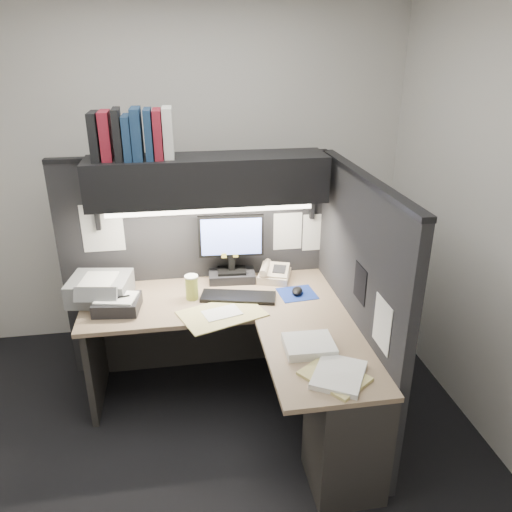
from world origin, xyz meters
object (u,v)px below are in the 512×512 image
at_px(monitor, 231,255).
at_px(printer, 100,288).
at_px(keyboard, 238,297).
at_px(desk, 273,378).
at_px(coffee_cup, 192,288).
at_px(overhead_shelf, 208,179).
at_px(telephone, 274,274).
at_px(notebook_stack, 117,304).

distance_m(monitor, printer, 0.92).
bearing_deg(keyboard, desk, -60.93).
bearing_deg(printer, keyboard, 0.04).
bearing_deg(monitor, keyboard, -84.75).
bearing_deg(desk, printer, 147.83).
distance_m(desk, coffee_cup, 0.81).
relative_size(monitor, keyboard, 0.99).
distance_m(overhead_shelf, monitor, 0.60).
distance_m(desk, keyboard, 0.62).
bearing_deg(overhead_shelf, printer, -173.12).
bearing_deg(desk, keyboard, 105.29).
height_order(monitor, telephone, monitor).
relative_size(printer, notebook_stack, 1.37).
bearing_deg(keyboard, overhead_shelf, 138.04).
relative_size(overhead_shelf, keyboard, 3.10).
bearing_deg(overhead_shelf, monitor, 21.15).
xyz_separation_m(overhead_shelf, monitor, (0.15, 0.06, -0.57)).
bearing_deg(overhead_shelf, telephone, 2.35).
relative_size(telephone, coffee_cup, 1.44).
distance_m(coffee_cup, notebook_stack, 0.49).
bearing_deg(keyboard, printer, -175.11).
distance_m(telephone, printer, 1.21).
xyz_separation_m(desk, coffee_cup, (-0.45, 0.57, 0.37)).
xyz_separation_m(desk, notebook_stack, (-0.93, 0.48, 0.33)).
height_order(telephone, notebook_stack, telephone).
xyz_separation_m(overhead_shelf, coffee_cup, (-0.15, -0.18, -0.69)).
distance_m(monitor, coffee_cup, 0.40).
height_order(desk, notebook_stack, notebook_stack).
relative_size(overhead_shelf, notebook_stack, 5.51).
bearing_deg(keyboard, notebook_stack, -163.54).
height_order(overhead_shelf, keyboard, overhead_shelf).
distance_m(overhead_shelf, notebook_stack, 1.00).
distance_m(overhead_shelf, keyboard, 0.81).
xyz_separation_m(overhead_shelf, printer, (-0.75, -0.09, -0.69)).
bearing_deg(printer, coffee_cup, 0.15).
bearing_deg(keyboard, monitor, 105.61).
xyz_separation_m(telephone, coffee_cup, (-0.60, -0.20, 0.03)).
bearing_deg(telephone, monitor, -167.22).
bearing_deg(printer, notebook_stack, -46.60).
bearing_deg(monitor, desk, -76.00).
bearing_deg(monitor, printer, -167.22).
bearing_deg(coffee_cup, monitor, 39.15).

